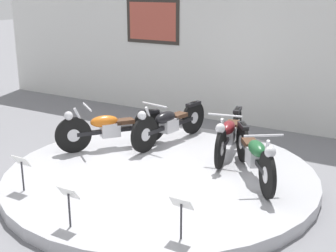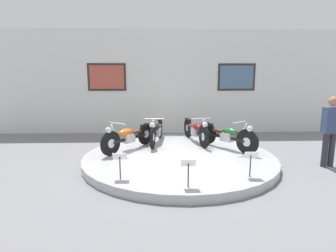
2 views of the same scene
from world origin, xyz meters
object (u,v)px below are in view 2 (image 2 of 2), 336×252
motorcycle_black (156,130)px  motorcycle_maroon (196,130)px  info_placard_front_right (251,158)px  visitor_standing (331,128)px  info_placard_front_left (120,160)px  info_placard_front_centre (188,167)px  motorcycle_green (227,135)px  motorcycle_orange (128,136)px

motorcycle_black → motorcycle_maroon: motorcycle_maroon is taller
motorcycle_maroon → motorcycle_black: bearing=-180.0°
info_placard_front_right → visitor_standing: size_ratio=0.31×
info_placard_front_left → info_placard_front_centre: bearing=-19.2°
info_placard_front_centre → motorcycle_green: bearing=62.0°
motorcycle_maroon → info_placard_front_left: bearing=-123.2°
info_placard_front_centre → visitor_standing: (3.44, 1.47, 0.38)m
motorcycle_orange → motorcycle_maroon: bearing=21.6°
motorcycle_green → visitor_standing: size_ratio=0.99×
visitor_standing → info_placard_front_centre: bearing=-156.8°
motorcycle_maroon → motorcycle_green: motorcycle_green is taller
info_placard_front_centre → info_placard_front_right: size_ratio=1.00×
motorcycle_black → motorcycle_maroon: size_ratio=1.01×
motorcycle_orange → info_placard_front_left: bearing=-88.0°
motorcycle_orange → info_placard_front_left: motorcycle_orange is taller
info_placard_front_right → info_placard_front_centre: bearing=-160.8°
motorcycle_green → info_placard_front_centre: bearing=-118.0°
info_placard_front_right → motorcycle_black: bearing=123.2°
info_placard_front_left → visitor_standing: bearing=12.5°
motorcycle_black → motorcycle_green: size_ratio=1.20×
motorcycle_black → info_placard_front_right: size_ratio=3.82×
motorcycle_green → motorcycle_black: bearing=158.4°
info_placard_front_left → info_placard_front_right: bearing=0.0°
motorcycle_black → info_placard_front_left: motorcycle_black is taller
info_placard_front_left → info_placard_front_right: 2.48m
info_placard_front_centre → info_placard_front_right: same height
info_placard_front_left → motorcycle_maroon: bearing=56.8°
info_placard_front_right → visitor_standing: visitor_standing is taller
motorcycle_maroon → info_placard_front_left: motorcycle_maroon is taller
motorcycle_orange → info_placard_front_right: motorcycle_orange is taller
motorcycle_orange → motorcycle_green: (2.62, 0.00, 0.01)m
motorcycle_maroon → info_placard_front_right: motorcycle_maroon is taller
motorcycle_black → motorcycle_maroon: 1.15m
info_placard_front_centre → motorcycle_orange: bearing=118.1°
motorcycle_maroon → info_placard_front_left: (-1.82, -2.77, -0.01)m
info_placard_front_centre → motorcycle_black: bearing=100.2°
motorcycle_black → motorcycle_green: 2.02m
motorcycle_green → visitor_standing: visitor_standing is taller
info_placard_front_centre → info_placard_front_left: bearing=160.8°
info_placard_front_left → info_placard_front_centre: same height
info_placard_front_centre → info_placard_front_right: (1.24, 0.43, 0.00)m
info_placard_front_left → visitor_standing: (4.68, 1.04, 0.38)m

